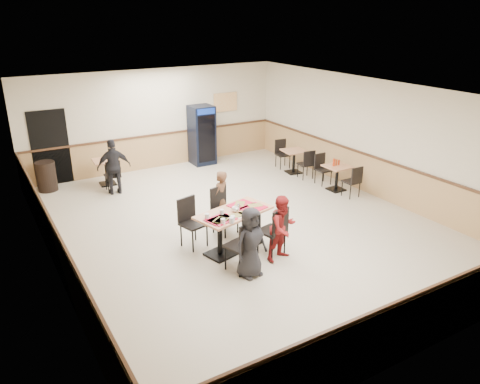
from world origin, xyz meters
TOP-DOWN VIEW (x-y plane):
  - ground at (0.00, 0.00)m, footprint 10.00×10.00m
  - room_shell at (1.78, 2.55)m, footprint 10.00×10.00m
  - main_table at (-0.70, -0.94)m, footprint 1.70×1.14m
  - main_chairs at (-0.75, -0.95)m, footprint 1.78×2.11m
  - diner_woman_left at (-0.95, -1.98)m, footprint 0.71×0.52m
  - diner_woman_right at (-0.09, -1.76)m, footprint 0.72×0.61m
  - diner_man_opposite at (-0.44, 0.10)m, footprint 0.58×0.51m
  - lone_diner at (-1.84, 3.39)m, footprint 0.91×0.47m
  - tabletop_clutter at (-0.76, -1.04)m, footprint 1.43×0.93m
  - side_table_near at (3.39, 0.57)m, footprint 0.65×0.65m
  - side_table_near_chair_south at (3.39, 0.02)m, footprint 0.41×0.41m
  - side_table_near_chair_north at (3.39, 1.13)m, footprint 0.41×0.41m
  - side_table_far at (3.27, 2.35)m, footprint 0.74×0.74m
  - side_table_far_chair_south at (3.27, 1.79)m, footprint 0.46×0.46m
  - side_table_far_chair_north at (3.27, 2.91)m, footprint 0.46×0.46m
  - condiment_caddy at (3.36, 0.62)m, footprint 0.23×0.06m
  - back_table at (-1.84, 4.20)m, footprint 0.72×0.72m
  - back_table_chair_lone at (-1.84, 3.63)m, footprint 0.45×0.45m
  - pepsi_cooler at (1.34, 4.59)m, footprint 0.71×0.72m
  - trash_bin at (-3.37, 4.55)m, footprint 0.51×0.51m

SIDE VIEW (x-z plane):
  - ground at x=0.00m, z-range 0.00..0.00m
  - trash_bin at x=-3.37m, z-range 0.00..0.81m
  - side_table_near_chair_south at x=3.39m, z-range 0.00..0.88m
  - side_table_near_chair_north at x=3.39m, z-range 0.00..0.88m
  - side_table_far_chair_south at x=3.27m, z-range 0.00..0.89m
  - side_table_far_chair_north at x=3.27m, z-range 0.00..0.89m
  - back_table_chair_lone at x=-1.84m, z-range 0.00..0.91m
  - side_table_near at x=3.39m, z-range 0.11..0.81m
  - side_table_far at x=3.27m, z-range 0.12..0.82m
  - back_table at x=-1.84m, z-range 0.12..0.84m
  - main_chairs at x=-0.75m, z-range 0.00..1.06m
  - main_table at x=-0.70m, z-range 0.14..0.97m
  - room_shell at x=1.78m, z-range -4.42..5.58m
  - diner_woman_right at x=-0.09m, z-range 0.00..1.32m
  - diner_man_opposite at x=-0.44m, z-range 0.00..1.34m
  - diner_woman_left at x=-0.95m, z-range 0.00..1.34m
  - lone_diner at x=-1.84m, z-range 0.00..1.48m
  - condiment_caddy at x=3.36m, z-range 0.68..0.88m
  - tabletop_clutter at x=-0.76m, z-range 0.80..0.92m
  - pepsi_cooler at x=1.34m, z-range 0.00..1.85m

